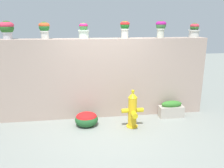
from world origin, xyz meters
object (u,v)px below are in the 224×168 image
Objects in this scene: potted_plant_3 at (125,27)px; flower_bush_left at (86,119)px; potted_plant_4 at (161,27)px; potted_plant_0 at (7,28)px; potted_plant_1 at (44,28)px; potted_plant_5 at (194,30)px; potted_plant_2 at (84,30)px; fire_hydrant at (133,111)px; planter_box at (171,109)px.

flower_bush_left is (-1.03, -0.64, -2.11)m from potted_plant_3.
potted_plant_3 is 0.93m from potted_plant_4.
potted_plant_0 is 0.85m from potted_plant_1.
potted_plant_3 is 1.84m from potted_plant_5.
potted_plant_2 is at bearing 1.26° from potted_plant_1.
potted_plant_1 is at bearing -179.94° from potted_plant_5.
potted_plant_2 is at bearing 140.75° from fire_hydrant.
flower_bush_left is at bearing -91.04° from potted_plant_2.
potted_plant_1 is 1.09× the size of potted_plant_5.
potted_plant_5 is (0.91, -0.00, -0.08)m from potted_plant_4.
potted_plant_1 is 0.63× the size of planter_box.
potted_plant_1 is at bearing -179.85° from potted_plant_4.
flower_bush_left is (-2.87, -0.63, -2.04)m from potted_plant_5.
planter_box is (1.15, 0.44, -0.20)m from fire_hydrant.
flower_bush_left is at bearing -20.50° from potted_plant_0.
fire_hydrant is (-1.79, -0.85, -1.81)m from potted_plant_5.
potted_plant_1 is at bearing -1.93° from potted_plant_0.
potted_plant_5 is 0.67× the size of flower_bush_left.
potted_plant_4 reaches higher than potted_plant_1.
flower_bush_left is (0.91, -0.63, -2.10)m from potted_plant_1.
fire_hydrant is 1.65× the size of flower_bush_left.
potted_plant_1 reaches higher than potted_plant_2.
potted_plant_1 is at bearing -178.74° from potted_plant_2.
fire_hydrant is at bearing -23.14° from potted_plant_1.
potted_plant_4 is (2.87, 0.01, 0.03)m from potted_plant_1.
potted_plant_0 is 4.63m from potted_plant_5.
potted_plant_4 reaches higher than potted_plant_3.
potted_plant_3 reaches higher than potted_plant_5.
potted_plant_1 is 1.06× the size of potted_plant_2.
potted_plant_3 is 2.06m from fire_hydrant.
potted_plant_3 is (2.80, -0.02, 0.00)m from potted_plant_0.
potted_plant_4 is 0.78× the size of flower_bush_left.
potted_plant_0 is 3.73m from potted_plant_4.
potted_plant_4 is 0.91m from potted_plant_5.
potted_plant_2 reaches higher than fire_hydrant.
potted_plant_3 is (1.94, 0.01, 0.01)m from potted_plant_1.
potted_plant_2 is 0.87× the size of potted_plant_4.
potted_plant_3 reaches higher than planter_box.
potted_plant_1 is at bearing 145.32° from flower_bush_left.
potted_plant_4 is at bearing -0.38° from potted_plant_2.
potted_plant_0 is 1.15× the size of potted_plant_5.
potted_plant_2 is 0.68× the size of flower_bush_left.
potted_plant_3 is at bearing 31.68° from flower_bush_left.
flower_bush_left is at bearing -162.01° from potted_plant_4.
potted_plant_2 reaches higher than planter_box.
flower_bush_left is at bearing -167.53° from potted_plant_5.
fire_hydrant is (2.84, -0.88, -1.87)m from potted_plant_0.
potted_plant_0 is 2.80m from potted_plant_3.
potted_plant_2 reaches higher than flower_bush_left.
potted_plant_0 is at bearing 179.67° from potted_plant_4.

